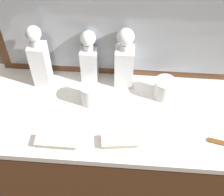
{
  "coord_description": "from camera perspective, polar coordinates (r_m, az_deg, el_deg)",
  "views": [
    {
      "loc": [
        0.06,
        -0.81,
        1.95
      ],
      "look_at": [
        0.0,
        0.0,
        1.02
      ],
      "focal_mm": 49.55,
      "sensor_mm": 36.0,
      "label": 1
    }
  ],
  "objects": [
    {
      "name": "crystal_decanter_far_right",
      "position": [
        1.33,
        2.31,
        6.55
      ],
      "size": [
        0.08,
        0.08,
        0.29
      ],
      "color": "white",
      "rests_on": "dresser"
    },
    {
      "name": "crystal_decanter_left",
      "position": [
        1.36,
        -4.18,
        6.87
      ],
      "size": [
        0.07,
        0.07,
        0.26
      ],
      "color": "white",
      "rests_on": "dresser"
    },
    {
      "name": "silver_brush_rear",
      "position": [
        1.19,
        1.44,
        -8.0
      ],
      "size": [
        0.15,
        0.07,
        0.02
      ],
      "color": "#B7A88C",
      "rests_on": "dresser"
    },
    {
      "name": "dresser_mirror",
      "position": [
        1.27,
        0.83,
        14.17
      ],
      "size": [
        1.05,
        0.03,
        0.58
      ],
      "color": "brown",
      "rests_on": "dresser"
    },
    {
      "name": "crystal_tumbler_front",
      "position": [
        1.34,
        9.63,
        1.64
      ],
      "size": [
        0.09,
        0.09,
        0.09
      ],
      "color": "white",
      "rests_on": "dresser"
    },
    {
      "name": "crystal_decanter_right",
      "position": [
        1.36,
        -13.17,
        6.55
      ],
      "size": [
        0.07,
        0.07,
        0.3
      ],
      "color": "white",
      "rests_on": "dresser"
    },
    {
      "name": "silver_brush_right",
      "position": [
        1.21,
        -10.23,
        -8.01
      ],
      "size": [
        0.16,
        0.05,
        0.02
      ],
      "color": "#B7A88C",
      "rests_on": "dresser"
    },
    {
      "name": "dresser",
      "position": [
        1.69,
        -0.0,
        -12.36
      ],
      "size": [
        1.21,
        0.49,
        0.94
      ],
      "color": "brown",
      "rests_on": "ground_plane"
    },
    {
      "name": "crystal_tumbler_far_left",
      "position": [
        1.3,
        -4.12,
        0.66
      ],
      "size": [
        0.08,
        0.08,
        0.09
      ],
      "color": "white",
      "rests_on": "dresser"
    }
  ]
}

